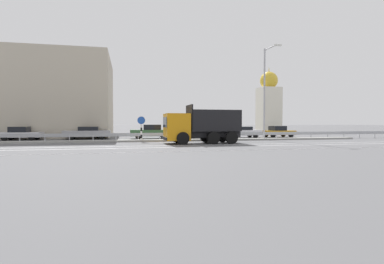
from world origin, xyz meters
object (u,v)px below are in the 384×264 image
(parked_car_7, at_px, (278,132))
(church_tower, at_px, (269,103))
(median_road_sign, at_px, (141,128))
(parked_car_4, at_px, (151,132))
(parked_car_6, at_px, (242,132))
(parked_car_3, at_px, (88,133))
(dump_truck, at_px, (192,129))
(parked_car_5, at_px, (201,132))
(street_lamp_1, at_px, (265,89))
(parked_car_2, at_px, (21,133))

(parked_car_7, relative_size, church_tower, 0.33)
(parked_car_7, bearing_deg, median_road_sign, -76.17)
(parked_car_4, bearing_deg, parked_car_6, -89.78)
(parked_car_3, bearing_deg, median_road_sign, -134.97)
(parked_car_3, bearing_deg, parked_car_4, -92.34)
(dump_truck, xyz_separation_m, parked_car_3, (-9.55, 8.53, -0.58))
(parked_car_6, bearing_deg, median_road_sign, 111.11)
(median_road_sign, height_order, parked_car_4, median_road_sign)
(parked_car_6, xyz_separation_m, church_tower, (12.39, 17.68, 4.72))
(dump_truck, bearing_deg, median_road_sign, 49.47)
(parked_car_4, bearing_deg, parked_car_5, -87.07)
(street_lamp_1, distance_m, church_tower, 25.33)
(median_road_sign, relative_size, parked_car_2, 0.58)
(parked_car_7, bearing_deg, church_tower, 154.00)
(parked_car_2, distance_m, parked_car_7, 28.59)
(parked_car_4, distance_m, parked_car_6, 10.58)
(dump_truck, distance_m, parked_car_6, 11.26)
(parked_car_4, height_order, parked_car_6, parked_car_4)
(street_lamp_1, relative_size, parked_car_7, 2.36)
(parked_car_5, xyz_separation_m, parked_car_6, (4.81, -0.41, 0.00))
(dump_truck, height_order, street_lamp_1, street_lamp_1)
(parked_car_5, bearing_deg, church_tower, 135.72)
(dump_truck, distance_m, parked_car_2, 18.14)
(median_road_sign, relative_size, street_lamp_1, 0.25)
(dump_truck, bearing_deg, street_lamp_1, -68.97)
(parked_car_3, height_order, parked_car_6, parked_car_3)
(parked_car_5, bearing_deg, street_lamp_1, 47.18)
(dump_truck, height_order, parked_car_2, dump_truck)
(parked_car_7, bearing_deg, dump_truck, -58.95)
(street_lamp_1, xyz_separation_m, parked_car_3, (-17.96, 5.14, -4.51))
(median_road_sign, xyz_separation_m, street_lamp_1, (12.55, -0.05, 3.96))
(street_lamp_1, distance_m, parked_car_2, 25.36)
(parked_car_2, height_order, parked_car_4, parked_car_4)
(church_tower, bearing_deg, parked_car_6, -125.01)
(parked_car_3, distance_m, church_tower, 34.68)
(church_tower, bearing_deg, dump_truck, -127.94)
(dump_truck, relative_size, street_lamp_1, 0.71)
(parked_car_3, relative_size, parked_car_7, 1.22)
(parked_car_4, distance_m, parked_car_7, 15.39)
(parked_car_4, xyz_separation_m, church_tower, (22.96, 17.38, 4.63))
(parked_car_4, bearing_deg, parked_car_3, 91.22)
(street_lamp_1, xyz_separation_m, parked_car_5, (-5.47, 5.17, -4.54))
(street_lamp_1, relative_size, parked_car_6, 2.04)
(dump_truck, distance_m, parked_car_5, 9.07)
(parked_car_5, relative_size, parked_car_7, 0.97)
(parked_car_6, bearing_deg, parked_car_5, 84.62)
(street_lamp_1, distance_m, parked_car_3, 19.22)
(parked_car_2, bearing_deg, parked_car_4, 91.31)
(parked_car_7, bearing_deg, parked_car_2, -92.80)
(dump_truck, distance_m, church_tower, 33.01)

